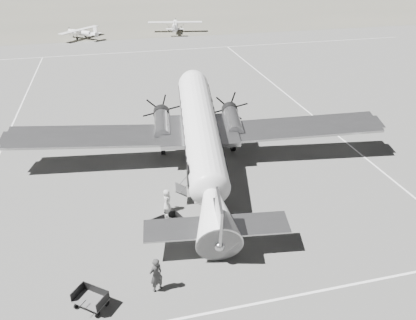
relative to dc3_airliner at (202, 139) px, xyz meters
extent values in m
plane|color=slate|center=(1.88, 0.65, -2.91)|extent=(260.00, 260.00, 0.00)
cube|color=white|center=(1.88, -13.35, -2.90)|extent=(60.00, 0.15, 0.01)
cube|color=white|center=(13.88, 0.65, -2.90)|extent=(0.15, 80.00, 0.01)
cube|color=white|center=(-16.12, 10.65, -2.90)|extent=(0.15, 60.00, 0.01)
cube|color=white|center=(1.88, 40.65, -2.90)|extent=(90.00, 0.15, 0.01)
cube|color=#656155|center=(1.88, 95.65, -2.90)|extent=(260.00, 90.00, 0.01)
imported|color=#313131|center=(-4.99, -11.22, -1.87)|extent=(0.90, 0.79, 2.07)
imported|color=silver|center=(-3.63, -6.08, -2.15)|extent=(0.68, 0.81, 1.51)
imported|color=#B7B7B4|center=(-3.40, -4.35, -2.10)|extent=(0.74, 0.91, 1.62)
camera|label=1|loc=(-6.07, -26.78, 13.15)|focal=35.00mm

